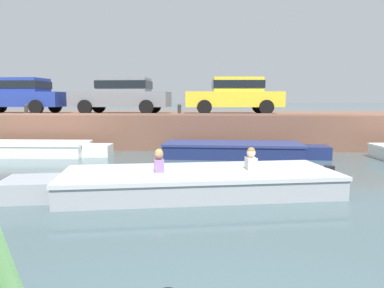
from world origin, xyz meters
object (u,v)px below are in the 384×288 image
(motorboat_passing, at_px, (187,182))
(mooring_bollard_mid, at_px, (179,109))
(mooring_bollard_west, at_px, (26,109))
(car_centre_yellow, at_px, (235,94))
(car_left_inner_grey, at_px, (122,94))
(car_leftmost_blue, at_px, (18,94))
(boat_moored_west_white, at_px, (29,149))
(boat_moored_central_navy, at_px, (239,150))

(motorboat_passing, distance_m, mooring_bollard_mid, 6.89)
(mooring_bollard_west, height_order, mooring_bollard_mid, same)
(motorboat_passing, relative_size, car_centre_yellow, 1.69)
(car_centre_yellow, bearing_deg, mooring_bollard_west, -168.31)
(motorboat_passing, relative_size, car_left_inner_grey, 1.64)
(motorboat_passing, relative_size, car_leftmost_blue, 1.60)
(motorboat_passing, bearing_deg, car_left_inner_grey, 111.40)
(car_centre_yellow, bearing_deg, car_leftmost_blue, -179.96)
(boat_moored_west_white, relative_size, boat_moored_central_navy, 0.96)
(mooring_bollard_mid, bearing_deg, motorboat_passing, -84.19)
(motorboat_passing, distance_m, car_left_inner_grey, 9.27)
(car_left_inner_grey, bearing_deg, mooring_bollard_west, -153.59)
(boat_moored_central_navy, distance_m, car_left_inner_grey, 6.19)
(car_leftmost_blue, distance_m, mooring_bollard_west, 2.18)
(boat_moored_west_white, relative_size, car_centre_yellow, 1.31)
(mooring_bollard_mid, bearing_deg, car_leftmost_blue, 166.72)
(boat_moored_west_white, xyz_separation_m, boat_moored_central_navy, (7.45, -0.09, 0.01))
(boat_moored_west_white, xyz_separation_m, motorboat_passing, (5.94, -5.16, 0.01))
(car_left_inner_grey, height_order, mooring_bollard_mid, car_left_inner_grey)
(car_left_inner_grey, bearing_deg, car_centre_yellow, 0.07)
(car_leftmost_blue, distance_m, mooring_bollard_mid, 7.50)
(boat_moored_west_white, height_order, car_leftmost_blue, car_leftmost_blue)
(boat_moored_west_white, bearing_deg, car_centre_yellow, 23.58)
(mooring_bollard_west, bearing_deg, motorboat_passing, -44.81)
(mooring_bollard_west, relative_size, mooring_bollard_mid, 1.00)
(car_left_inner_grey, distance_m, mooring_bollard_mid, 3.19)
(car_leftmost_blue, relative_size, mooring_bollard_mid, 9.88)
(car_left_inner_grey, relative_size, mooring_bollard_mid, 9.60)
(boat_moored_central_navy, relative_size, mooring_bollard_west, 12.72)
(mooring_bollard_west, bearing_deg, mooring_bollard_mid, 0.00)
(car_leftmost_blue, bearing_deg, mooring_bollard_mid, -13.28)
(motorboat_passing, bearing_deg, car_leftmost_blue, 133.34)
(boat_moored_west_white, xyz_separation_m, car_leftmost_blue, (-2.01, 3.27, 1.98))
(boat_moored_central_navy, height_order, car_left_inner_grey, car_left_inner_grey)
(motorboat_passing, xyz_separation_m, mooring_bollard_mid, (-0.68, 6.71, 1.37))
(motorboat_passing, relative_size, mooring_bollard_mid, 15.78)
(motorboat_passing, height_order, car_centre_yellow, car_centre_yellow)
(boat_moored_central_navy, relative_size, car_centre_yellow, 1.36)
(boat_moored_central_navy, bearing_deg, motorboat_passing, -106.61)
(boat_moored_west_white, relative_size, motorboat_passing, 0.78)
(car_centre_yellow, distance_m, mooring_bollard_west, 8.52)
(mooring_bollard_west, xyz_separation_m, mooring_bollard_mid, (6.08, 0.00, 0.00))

